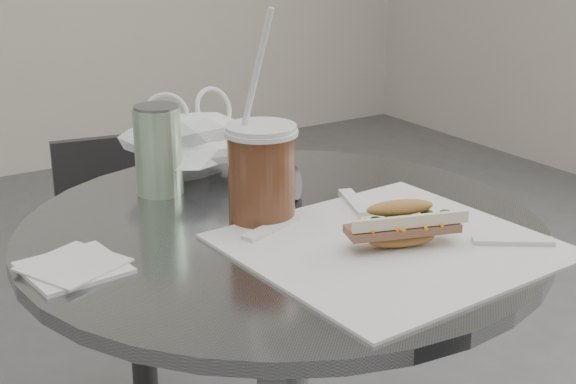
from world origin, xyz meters
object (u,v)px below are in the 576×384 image
banh_mi (401,225)px  drink_can (158,150)px  iced_coffee (261,172)px  sunglasses (285,193)px  chair_far (138,311)px

banh_mi → drink_can: drink_can is taller
iced_coffee → sunglasses: (0.06, 0.03, -0.05)m
chair_far → drink_can: 0.67m
sunglasses → drink_can: 0.21m
iced_coffee → banh_mi: bearing=-61.4°
drink_can → chair_far: bearing=75.6°
iced_coffee → chair_far: bearing=86.8°
sunglasses → drink_can: size_ratio=0.77×
chair_far → banh_mi: (0.07, -0.81, 0.47)m
chair_far → iced_coffee: 0.80m
iced_coffee → sunglasses: bearing=28.7°
banh_mi → sunglasses: banh_mi is taller
iced_coffee → sunglasses: 0.09m
chair_far → banh_mi: banh_mi is taller
drink_can → sunglasses: bearing=-49.6°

